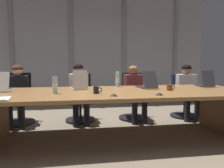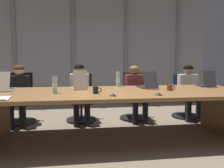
{
  "view_description": "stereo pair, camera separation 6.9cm",
  "coord_description": "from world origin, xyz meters",
  "px_view_note": "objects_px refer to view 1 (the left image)",
  "views": [
    {
      "loc": [
        -0.6,
        -3.41,
        1.23
      ],
      "look_at": [
        -0.05,
        0.12,
        0.85
      ],
      "focal_mm": 36.33,
      "sensor_mm": 36.0,
      "label": 1
    },
    {
      "loc": [
        -0.54,
        -3.42,
        1.23
      ],
      "look_at": [
        -0.05,
        0.12,
        0.85
      ],
      "focal_mm": 36.33,
      "sensor_mm": 36.0,
      "label": 2
    }
  ],
  "objects_px": {
    "person_left_mid": "(79,90)",
    "coffee_mug_near": "(96,90)",
    "conference_mic_middle": "(159,94)",
    "laptop_left_end": "(5,87)",
    "spiral_notepad": "(0,99)",
    "coffee_mug_far": "(170,87)",
    "office_chair_left_mid": "(80,103)",
    "laptop_center": "(146,85)",
    "water_bottle_primary": "(55,85)",
    "laptop_right_mid": "(204,83)",
    "office_chair_left_end": "(19,105)",
    "office_chair_center": "(133,102)",
    "office_chair_right_mid": "(184,101)",
    "laptop_left_mid": "(79,86)",
    "person_center": "(135,90)",
    "conference_mic_left_side": "(114,95)",
    "person_left_end": "(18,91)",
    "water_bottle_secondary": "(118,80)",
    "person_right_mid": "(187,88)"
  },
  "relations": [
    {
      "from": "laptop_left_end",
      "to": "person_left_mid",
      "type": "xyz_separation_m",
      "value": [
        1.16,
        0.69,
        -0.16
      ]
    },
    {
      "from": "office_chair_center",
      "to": "laptop_left_end",
      "type": "bearing_deg",
      "value": -64.29
    },
    {
      "from": "person_left_mid",
      "to": "coffee_mug_near",
      "type": "relative_size",
      "value": 9.11
    },
    {
      "from": "water_bottle_secondary",
      "to": "coffee_mug_far",
      "type": "bearing_deg",
      "value": -40.97
    },
    {
      "from": "conference_mic_middle",
      "to": "spiral_notepad",
      "type": "height_order",
      "value": "conference_mic_middle"
    },
    {
      "from": "laptop_center",
      "to": "water_bottle_primary",
      "type": "distance_m",
      "value": 1.55
    },
    {
      "from": "coffee_mug_far",
      "to": "office_chair_left_mid",
      "type": "bearing_deg",
      "value": 139.04
    },
    {
      "from": "office_chair_center",
      "to": "water_bottle_primary",
      "type": "height_order",
      "value": "water_bottle_primary"
    },
    {
      "from": "person_left_mid",
      "to": "person_right_mid",
      "type": "bearing_deg",
      "value": 84.46
    },
    {
      "from": "laptop_right_mid",
      "to": "water_bottle_secondary",
      "type": "relative_size",
      "value": 1.62
    },
    {
      "from": "office_chair_left_mid",
      "to": "conference_mic_left_side",
      "type": "height_order",
      "value": "office_chair_left_mid"
    },
    {
      "from": "laptop_left_end",
      "to": "laptop_center",
      "type": "xyz_separation_m",
      "value": [
        2.29,
        0.0,
        -0.0
      ]
    },
    {
      "from": "office_chair_left_mid",
      "to": "office_chair_center",
      "type": "relative_size",
      "value": 0.98
    },
    {
      "from": "conference_mic_left_side",
      "to": "water_bottle_primary",
      "type": "bearing_deg",
      "value": 156.17
    },
    {
      "from": "office_chair_center",
      "to": "office_chair_right_mid",
      "type": "distance_m",
      "value": 1.14
    },
    {
      "from": "laptop_center",
      "to": "office_chair_center",
      "type": "distance_m",
      "value": 0.96
    },
    {
      "from": "laptop_left_mid",
      "to": "office_chair_left_mid",
      "type": "distance_m",
      "value": 0.96
    },
    {
      "from": "person_center",
      "to": "conference_mic_left_side",
      "type": "height_order",
      "value": "person_center"
    },
    {
      "from": "laptop_right_mid",
      "to": "conference_mic_middle",
      "type": "relative_size",
      "value": 4.02
    },
    {
      "from": "laptop_center",
      "to": "person_center",
      "type": "xyz_separation_m",
      "value": [
        -0.03,
        0.68,
        -0.18
      ]
    },
    {
      "from": "laptop_left_mid",
      "to": "person_left_end",
      "type": "xyz_separation_m",
      "value": [
        -1.13,
        0.68,
        -0.16
      ]
    },
    {
      "from": "office_chair_left_end",
      "to": "conference_mic_left_side",
      "type": "distance_m",
      "value": 2.32
    },
    {
      "from": "laptop_left_end",
      "to": "conference_mic_left_side",
      "type": "bearing_deg",
      "value": -115.88
    },
    {
      "from": "person_left_mid",
      "to": "person_right_mid",
      "type": "distance_m",
      "value": 2.25
    },
    {
      "from": "office_chair_right_mid",
      "to": "conference_mic_middle",
      "type": "relative_size",
      "value": 8.18
    },
    {
      "from": "conference_mic_middle",
      "to": "water_bottle_primary",
      "type": "bearing_deg",
      "value": 165.81
    },
    {
      "from": "spiral_notepad",
      "to": "laptop_left_end",
      "type": "bearing_deg",
      "value": 94.85
    },
    {
      "from": "laptop_right_mid",
      "to": "office_chair_right_mid",
      "type": "height_order",
      "value": "laptop_right_mid"
    },
    {
      "from": "water_bottle_secondary",
      "to": "conference_mic_middle",
      "type": "distance_m",
      "value": 1.13
    },
    {
      "from": "office_chair_left_end",
      "to": "person_right_mid",
      "type": "distance_m",
      "value": 3.43
    },
    {
      "from": "office_chair_left_end",
      "to": "conference_mic_middle",
      "type": "distance_m",
      "value": 2.8
    },
    {
      "from": "laptop_left_mid",
      "to": "coffee_mug_far",
      "type": "distance_m",
      "value": 1.46
    },
    {
      "from": "water_bottle_primary",
      "to": "conference_mic_left_side",
      "type": "relative_size",
      "value": 2.46
    },
    {
      "from": "laptop_right_mid",
      "to": "coffee_mug_far",
      "type": "relative_size",
      "value": 3.31
    },
    {
      "from": "office_chair_left_end",
      "to": "office_chair_right_mid",
      "type": "bearing_deg",
      "value": 87.68
    },
    {
      "from": "laptop_left_end",
      "to": "laptop_left_mid",
      "type": "relative_size",
      "value": 1.04
    },
    {
      "from": "laptop_right_mid",
      "to": "person_left_mid",
      "type": "xyz_separation_m",
      "value": [
        -2.24,
        0.64,
        -0.15
      ]
    },
    {
      "from": "conference_mic_left_side",
      "to": "laptop_left_mid",
      "type": "bearing_deg",
      "value": 119.9
    },
    {
      "from": "conference_mic_middle",
      "to": "laptop_left_end",
      "type": "bearing_deg",
      "value": 160.81
    },
    {
      "from": "office_chair_left_mid",
      "to": "spiral_notepad",
      "type": "xyz_separation_m",
      "value": [
        -0.99,
        -1.68,
        0.41
      ]
    },
    {
      "from": "laptop_left_end",
      "to": "spiral_notepad",
      "type": "xyz_separation_m",
      "value": [
        0.19,
        -0.83,
        -0.05
      ]
    },
    {
      "from": "office_chair_center",
      "to": "person_left_end",
      "type": "distance_m",
      "value": 2.28
    },
    {
      "from": "laptop_left_end",
      "to": "coffee_mug_near",
      "type": "distance_m",
      "value": 1.48
    },
    {
      "from": "office_chair_center",
      "to": "laptop_center",
      "type": "bearing_deg",
      "value": 6.28
    },
    {
      "from": "office_chair_left_end",
      "to": "person_left_mid",
      "type": "bearing_deg",
      "value": 79.77
    },
    {
      "from": "person_center",
      "to": "coffee_mug_near",
      "type": "distance_m",
      "value": 1.49
    },
    {
      "from": "person_left_mid",
      "to": "conference_mic_middle",
      "type": "height_order",
      "value": "person_left_mid"
    },
    {
      "from": "office_chair_left_mid",
      "to": "coffee_mug_near",
      "type": "relative_size",
      "value": 7.44
    },
    {
      "from": "laptop_right_mid",
      "to": "office_chair_right_mid",
      "type": "xyz_separation_m",
      "value": [
        0.02,
        0.8,
        -0.47
      ]
    },
    {
      "from": "laptop_center",
      "to": "coffee_mug_near",
      "type": "bearing_deg",
      "value": 113.18
    }
  ]
}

